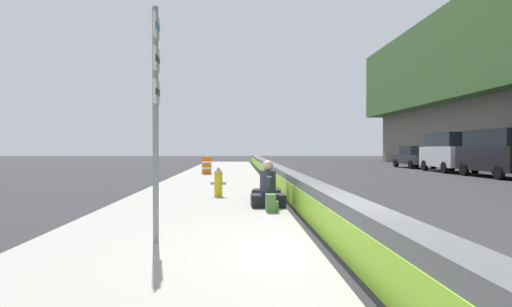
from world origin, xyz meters
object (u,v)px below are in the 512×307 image
Objects in this scene: route_sign_post at (156,105)px; backpack at (271,203)px; construction_barrel at (207,165)px; seated_person_foreground at (268,192)px; seated_person_middle at (267,188)px; fire_hydrant at (218,181)px; parked_car_far at (414,157)px; parked_car_fourth at (498,152)px; parked_car_midline at (449,151)px.

backpack is (3.13, -2.01, -1.90)m from route_sign_post.
route_sign_post is 17.77m from construction_barrel.
seated_person_middle is (1.43, -0.06, -0.02)m from seated_person_foreground.
fire_hydrant is at bearing -6.10° from route_sign_post.
parked_car_far is at bearing -30.49° from seated_person_middle.
seated_person_foreground is 1.05× the size of seated_person_middle.
route_sign_post is 22.09m from parked_car_fourth.
construction_barrel is 0.19× the size of parked_car_fourth.
parked_car_midline reaches higher than seated_person_middle.
route_sign_post is at bearing 151.32° from parked_car_far.
route_sign_post is 0.70× the size of parked_car_fourth.
parked_car_far is (24.33, -13.01, 0.53)m from backpack.
parked_car_far is at bearing -0.06° from parked_car_fourth.
fire_hydrant is (6.37, -0.68, -1.65)m from route_sign_post.
backpack is at bearing 151.86° from parked_car_far.
fire_hydrant is 11.38m from construction_barrel.
seated_person_middle is 12.51m from construction_barrel.
route_sign_post is 31.32m from parked_car_far.
fire_hydrant is 0.17× the size of parked_car_fourth.
seated_person_middle is (5.43, -2.05, -1.76)m from route_sign_post.
seated_person_foreground is at bearing -26.43° from route_sign_post.
seated_person_foreground is 26.83m from parked_car_far.
parked_car_fourth reaches higher than parked_car_far.
backpack is 22.68m from parked_car_midline.
seated_person_foreground is 2.84× the size of backpack.
parked_car_midline reaches higher than fire_hydrant.
seated_person_middle is at bearing 129.69° from parked_car_fourth.
parked_car_fourth reaches higher than seated_person_middle.
fire_hydrant is 2.20× the size of backpack.
construction_barrel is at bearing 10.09° from seated_person_foreground.
backpack is (-0.88, -0.02, -0.16)m from seated_person_foreground.
parked_car_midline is (21.69, -14.99, -0.88)m from route_sign_post.
construction_barrel is (13.69, 2.44, 0.12)m from seated_person_foreground.
fire_hydrant is at bearing -174.32° from construction_barrel.
parked_car_far is (9.76, -15.46, 0.24)m from construction_barrel.
parked_car_far reaches higher than construction_barrel.
route_sign_post reaches higher than construction_barrel.
parked_car_far is (21.09, -14.34, 0.27)m from fire_hydrant.
parked_car_midline is (18.56, -12.98, 1.02)m from backpack.
seated_person_foreground is 0.22× the size of parked_car_midline.
fire_hydrant is 0.77× the size of seated_person_foreground.
construction_barrel is at bearing 11.51° from seated_person_middle.
parked_car_midline reaches higher than seated_person_foreground.
parked_car_midline is 1.13× the size of parked_car_far.
seated_person_foreground is 13.90m from construction_barrel.
route_sign_post is 3.79× the size of construction_barrel.
route_sign_post is 4.80m from seated_person_foreground.
route_sign_post is 6.61m from fire_hydrant.
parked_car_far is at bearing -28.68° from route_sign_post.
route_sign_post is 3.17× the size of seated_person_foreground.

